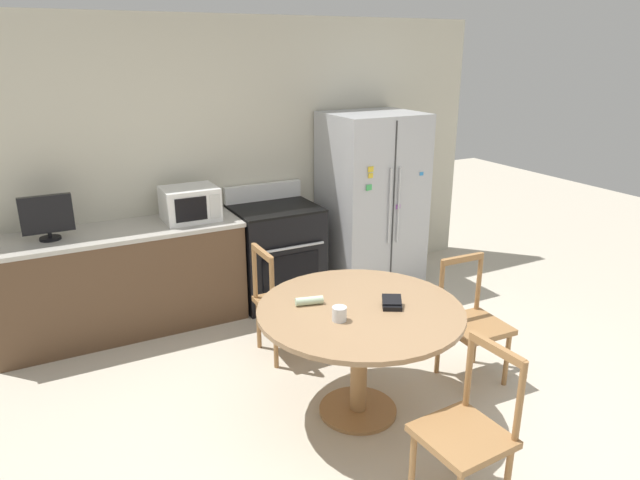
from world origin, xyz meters
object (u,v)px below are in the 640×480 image
at_px(candle_glass, 339,315).
at_px(refrigerator, 371,201).
at_px(wallet, 392,303).
at_px(dining_chair_far, 283,303).
at_px(dining_chair_near, 467,433).
at_px(oven_range, 276,253).
at_px(microwave, 190,204).
at_px(dining_chair_right, 472,324).
at_px(countertop_tv, 47,216).

bearing_deg(candle_glass, refrigerator, 52.97).
relative_size(candle_glass, wallet, 0.52).
height_order(dining_chair_far, dining_chair_near, same).
bearing_deg(oven_range, microwave, 177.66).
bearing_deg(dining_chair_far, dining_chair_right, 48.23).
height_order(dining_chair_near, wallet, dining_chair_near).
relative_size(oven_range, countertop_tv, 2.84).
relative_size(dining_chair_right, wallet, 5.32).
xyz_separation_m(countertop_tv, dining_chair_near, (1.72, -2.88, -0.65)).
height_order(refrigerator, dining_chair_right, refrigerator).
relative_size(microwave, dining_chair_far, 0.51).
bearing_deg(dining_chair_right, microwave, -50.88).
bearing_deg(dining_chair_near, oven_range, -6.77).
relative_size(refrigerator, candle_glass, 19.54).
relative_size(oven_range, dining_chair_far, 1.20).
bearing_deg(oven_range, wallet, -92.28).
distance_m(oven_range, dining_chair_right, 2.06).
bearing_deg(countertop_tv, dining_chair_near, -59.15).
distance_m(oven_range, dining_chair_far, 1.06).
bearing_deg(microwave, dining_chair_near, -78.36).
height_order(dining_chair_far, wallet, dining_chair_far).
height_order(microwave, dining_chair_near, microwave).
xyz_separation_m(microwave, candle_glass, (0.32, -2.05, -0.24)).
relative_size(oven_range, microwave, 2.35).
relative_size(microwave, candle_glass, 5.19).
height_order(refrigerator, dining_chair_far, refrigerator).
relative_size(refrigerator, dining_chair_near, 1.92).
bearing_deg(countertop_tv, wallet, -47.98).
xyz_separation_m(oven_range, wallet, (-0.08, -2.02, 0.33)).
relative_size(dining_chair_far, wallet, 5.32).
distance_m(refrigerator, dining_chair_right, 1.95).
distance_m(refrigerator, dining_chair_near, 3.08).
distance_m(oven_range, candle_glass, 2.10).
xyz_separation_m(oven_range, dining_chair_near, (-0.19, -2.87, -0.03)).
height_order(countertop_tv, dining_chair_far, countertop_tv).
bearing_deg(candle_glass, dining_chair_far, 85.26).
height_order(microwave, countertop_tv, countertop_tv).
xyz_separation_m(countertop_tv, candle_glass, (1.44, -2.03, -0.28)).
distance_m(microwave, countertop_tv, 1.12).
bearing_deg(wallet, candle_glass, -179.66).
relative_size(countertop_tv, wallet, 2.24).
bearing_deg(countertop_tv, candle_glass, -54.57).
xyz_separation_m(countertop_tv, dining_chair_right, (2.59, -1.95, -0.65)).
bearing_deg(candle_glass, dining_chair_right, 3.90).
bearing_deg(wallet, oven_range, 87.72).
height_order(microwave, wallet, microwave).
bearing_deg(dining_chair_right, countertop_tv, -34.49).
height_order(dining_chair_right, dining_chair_far, same).
bearing_deg(dining_chair_right, refrigerator, -97.39).
relative_size(refrigerator, countertop_tv, 4.56).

